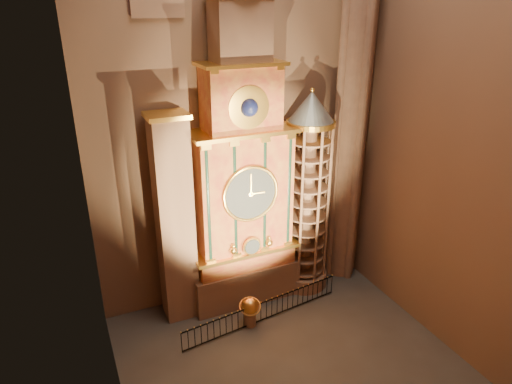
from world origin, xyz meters
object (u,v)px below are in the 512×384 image
astronomical_clock (242,179)px  celestial_globe (250,309)px  iron_railing (264,311)px  stair_turret (307,196)px  portrait_tower (175,221)px

astronomical_clock → celestial_globe: (-0.63, -2.32, -5.77)m
celestial_globe → iron_railing: bearing=0.4°
astronomical_clock → iron_railing: (0.09, -2.32, -6.10)m
astronomical_clock → iron_railing: astronomical_clock is taller
iron_railing → stair_turret: bearing=31.0°
portrait_tower → astronomical_clock: bearing=-0.3°
astronomical_clock → celestial_globe: size_ratio=11.02×
astronomical_clock → stair_turret: 3.78m
astronomical_clock → iron_railing: size_ratio=1.96×
astronomical_clock → portrait_tower: (-3.40, 0.02, -1.53)m
astronomical_clock → portrait_tower: astronomical_clock is taller
portrait_tower → iron_railing: (3.49, -2.33, -4.57)m
stair_turret → iron_railing: bearing=-149.0°
portrait_tower → celestial_globe: (2.77, -2.34, -4.24)m
stair_turret → iron_railing: size_ratio=1.26×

